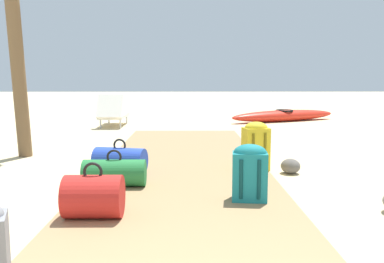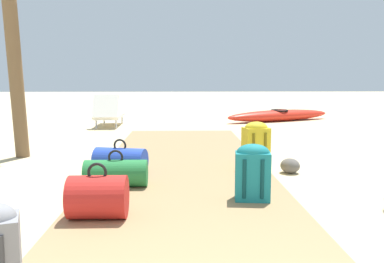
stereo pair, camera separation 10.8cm
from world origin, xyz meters
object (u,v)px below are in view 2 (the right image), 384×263
Objects in this scene: duffel_bag_blue at (120,160)px; kayak at (279,115)px; backpack_yellow at (256,145)px; duffel_bag_red at (98,197)px; backpack_teal at (253,171)px; duffel_bag_green at (116,173)px; lounge_chair at (109,114)px.

duffel_bag_blue is 0.21× the size of kayak.
backpack_yellow is 1.28× the size of duffel_bag_red.
duffel_bag_red is at bearing -160.68° from backpack_teal.
duffel_bag_red is 0.72× the size of duffel_bag_green.
duffel_bag_blue is 1.41× the size of duffel_bag_red.
duffel_bag_green reaches higher than kayak.
duffel_bag_blue is at bearing 140.77° from backpack_teal.
backpack_yellow is 0.92× the size of duffel_bag_green.
backpack_yellow is at bearing -105.82° from kayak.
duffel_bag_green is 6.24m from lounge_chair.
duffel_bag_green is at bearing 90.10° from duffel_bag_red.
backpack_teal is at bearing 19.32° from duffel_bag_red.
duffel_bag_blue reaches higher than duffel_bag_green.
duffel_bag_green is 8.11m from kayak.
duffel_bag_blue is 7.56m from kayak.
kayak is (3.50, 7.31, -0.07)m from duffel_bag_green.
duffel_bag_green is at bearing -115.60° from kayak.
duffel_bag_green is at bearing -86.21° from duffel_bag_blue.
duffel_bag_blue is 0.45× the size of lounge_chair.
lounge_chair is (-2.48, 6.67, -0.04)m from backpack_teal.
lounge_chair is at bearing -165.72° from kayak.
lounge_chair reaches higher than backpack_yellow.
backpack_yellow is 0.41× the size of lounge_chair.
lounge_chair is (-2.75, 5.37, -0.08)m from backpack_yellow.
duffel_bag_red is at bearing -89.90° from duffel_bag_green.
duffel_bag_green is (0.04, -0.63, -0.01)m from duffel_bag_blue.
lounge_chair reaches higher than backpack_teal.
backpack_teal reaches higher than duffel_bag_green.
duffel_bag_green is 0.20× the size of kayak.
duffel_bag_blue is (-1.69, -0.14, -0.16)m from backpack_yellow.
kayak is (4.60, 1.17, -0.17)m from lounge_chair.
duffel_bag_green is at bearing 158.88° from backpack_teal.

